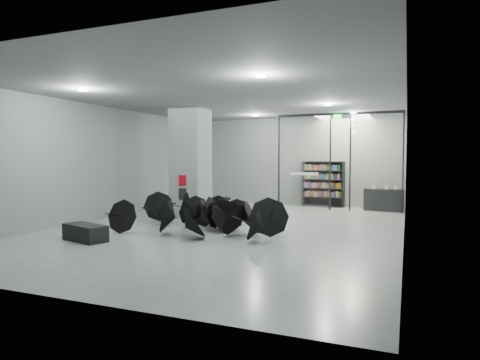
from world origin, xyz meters
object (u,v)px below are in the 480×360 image
at_px(shop_counter, 384,200).
at_px(umbrella_cluster, 205,219).
at_px(column, 191,162).
at_px(bench, 85,233).
at_px(bookshelf, 323,184).

xyz_separation_m(shop_counter, umbrella_cluster, (-4.74, -6.77, -0.13)).
height_order(column, bench, column).
relative_size(column, bookshelf, 1.99).
bearing_deg(umbrella_cluster, bookshelf, 73.96).
bearing_deg(column, umbrella_cluster, -54.21).
bearing_deg(bookshelf, shop_counter, -8.01).
bearing_deg(column, bench, -92.33).
xyz_separation_m(bench, shop_counter, (6.89, 9.39, 0.24)).
distance_m(bookshelf, shop_counter, 2.74).
bearing_deg(shop_counter, bookshelf, 172.78).
relative_size(bookshelf, umbrella_cluster, 0.35).
relative_size(column, umbrella_cluster, 0.70).
xyz_separation_m(column, bench, (-0.22, -5.31, -1.79)).
xyz_separation_m(column, umbrella_cluster, (1.94, -2.69, -1.68)).
distance_m(column, shop_counter, 7.98).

